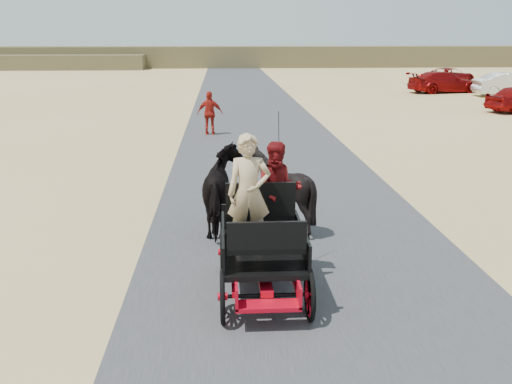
{
  "coord_description": "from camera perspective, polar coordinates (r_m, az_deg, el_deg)",
  "views": [
    {
      "loc": [
        -1.45,
        -7.97,
        3.95
      ],
      "look_at": [
        -0.86,
        1.84,
        1.2
      ],
      "focal_mm": 40.0,
      "sensor_mm": 36.0,
      "label": 1
    }
  ],
  "objects": [
    {
      "name": "ground",
      "position": [
        9.01,
        6.29,
        -10.46
      ],
      "size": [
        140.0,
        140.0,
        0.0
      ],
      "primitive_type": "plane",
      "color": "tan"
    },
    {
      "name": "road",
      "position": [
        9.01,
        6.29,
        -10.43
      ],
      "size": [
        6.0,
        140.0,
        0.01
      ],
      "primitive_type": "cube",
      "color": "#38383A",
      "rests_on": "ground"
    },
    {
      "name": "ridge_far",
      "position": [
        70.04,
        -2.3,
        13.37
      ],
      "size": [
        140.0,
        6.0,
        2.4
      ],
      "primitive_type": "cube",
      "color": "brown",
      "rests_on": "ground"
    },
    {
      "name": "carriage",
      "position": [
        8.98,
        0.62,
        -7.93
      ],
      "size": [
        1.3,
        2.4,
        0.72
      ],
      "primitive_type": null,
      "color": "black",
      "rests_on": "ground"
    },
    {
      "name": "horse_left",
      "position": [
        11.63,
        -3.12,
        0.14
      ],
      "size": [
        0.91,
        2.01,
        1.7
      ],
      "primitive_type": "imported",
      "rotation": [
        0.0,
        0.0,
        3.14
      ],
      "color": "black",
      "rests_on": "ground"
    },
    {
      "name": "horse_right",
      "position": [
        11.69,
        2.28,
        0.23
      ],
      "size": [
        1.37,
        1.54,
        1.7
      ],
      "primitive_type": "imported",
      "rotation": [
        0.0,
        0.0,
        3.14
      ],
      "color": "black",
      "rests_on": "ground"
    },
    {
      "name": "driver_man",
      "position": [
        8.59,
        -0.71,
        -0.11
      ],
      "size": [
        0.66,
        0.43,
        1.8
      ],
      "primitive_type": "imported",
      "color": "tan",
      "rests_on": "carriage"
    },
    {
      "name": "passenger_woman",
      "position": [
        9.18,
        2.24,
        0.2
      ],
      "size": [
        0.77,
        0.6,
        1.58
      ],
      "primitive_type": "imported",
      "color": "#660C0F",
      "rests_on": "carriage"
    },
    {
      "name": "pedestrian",
      "position": [
        22.96,
        -4.63,
        7.86
      ],
      "size": [
        1.04,
        0.49,
        1.73
      ],
      "primitive_type": "imported",
      "rotation": [
        0.0,
        0.0,
        3.07
      ],
      "color": "#9D1912",
      "rests_on": "ground"
    },
    {
      "name": "car_b",
      "position": [
        40.48,
        24.08,
        9.76
      ],
      "size": [
        4.54,
        1.69,
        1.48
      ],
      "primitive_type": "imported",
      "rotation": [
        0.0,
        0.0,
        1.54
      ],
      "color": "silver",
      "rests_on": "ground"
    },
    {
      "name": "car_c",
      "position": [
        41.54,
        18.22,
        10.4
      ],
      "size": [
        5.2,
        3.0,
        1.42
      ],
      "primitive_type": "imported",
      "rotation": [
        0.0,
        0.0,
        1.79
      ],
      "color": "maroon",
      "rests_on": "ground"
    },
    {
      "name": "car_d",
      "position": [
        48.22,
        18.74,
        10.91
      ],
      "size": [
        5.11,
        4.44,
        1.31
      ],
      "primitive_type": "imported",
      "rotation": [
        0.0,
        0.0,
        2.17
      ],
      "color": "maroon",
      "rests_on": "ground"
    }
  ]
}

